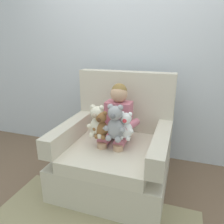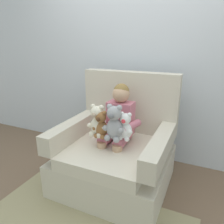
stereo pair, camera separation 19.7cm
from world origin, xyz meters
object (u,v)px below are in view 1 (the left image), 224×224
seated_child (116,121)px  plush_white (126,126)px  plush_cream (97,122)px  plush_brown (101,125)px  armchair (116,152)px  plush_grey (115,124)px

seated_child → plush_white: 0.20m
plush_cream → plush_brown: bearing=-20.6°
plush_white → armchair: bearing=122.0°
plush_white → plush_cream: size_ratio=0.85×
armchair → plush_white: (0.13, -0.12, 0.36)m
plush_white → plush_brown: (-0.22, -0.05, 0.00)m
seated_child → plush_grey: 0.21m
plush_brown → seated_child: bearing=54.5°
armchair → plush_grey: bearing=-74.7°
armchair → seated_child: armchair is taller
plush_white → plush_grey: (-0.09, -0.05, 0.03)m
armchair → plush_white: armchair is taller
seated_child → plush_white: seated_child is taller
plush_cream → plush_grey: plush_grey is taller
armchair → seated_child: size_ratio=1.37×
plush_grey → armchair: bearing=122.8°
seated_child → plush_cream: size_ratio=2.65×
plush_cream → plush_brown: 0.05m
plush_white → plush_brown: 0.23m
armchair → plush_white: size_ratio=4.28×
seated_child → plush_brown: size_ratio=3.12×
plush_white → plush_cream: plush_cream is taller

